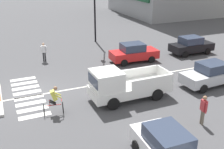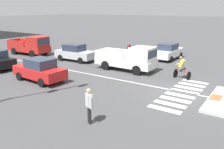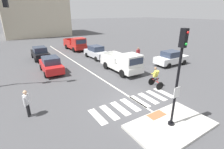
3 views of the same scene
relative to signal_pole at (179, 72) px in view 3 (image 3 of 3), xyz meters
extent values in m
plane|color=#474749|center=(0.00, 2.98, -3.14)|extent=(300.00, 300.00, 0.00)
cube|color=beige|center=(0.00, 0.01, -3.07)|extent=(4.57, 2.73, 0.15)
cube|color=#DB5B38|center=(0.00, 1.02, -2.99)|extent=(1.10, 0.60, 0.01)
cylinder|color=black|center=(0.00, 0.01, -2.93)|extent=(0.32, 0.32, 0.12)
cylinder|color=black|center=(0.00, 0.01, -0.86)|extent=(0.12, 0.12, 4.02)
cube|color=white|center=(0.00, -0.07, -1.06)|extent=(0.44, 0.03, 0.56)
cube|color=black|center=(0.00, 0.01, 1.57)|extent=(0.24, 0.28, 0.84)
sphere|color=red|center=(0.00, -0.15, 1.82)|extent=(0.12, 0.12, 0.12)
sphere|color=green|center=(0.00, -0.15, 1.32)|extent=(0.12, 0.12, 0.12)
cube|color=silver|center=(-2.87, 2.95, -3.14)|extent=(0.44, 1.80, 0.01)
cube|color=silver|center=(-2.05, 2.95, -3.14)|extent=(0.44, 1.80, 0.01)
cube|color=silver|center=(-1.23, 2.95, -3.14)|extent=(0.44, 1.80, 0.01)
cube|color=silver|center=(-0.41, 2.95, -3.14)|extent=(0.44, 1.80, 0.01)
cube|color=silver|center=(0.41, 2.95, -3.14)|extent=(0.44, 1.80, 0.01)
cube|color=silver|center=(1.23, 2.95, -3.14)|extent=(0.44, 1.80, 0.01)
cube|color=silver|center=(2.05, 2.95, -3.14)|extent=(0.44, 1.80, 0.01)
cube|color=silver|center=(2.87, 2.95, -3.14)|extent=(0.44, 1.80, 0.01)
cube|color=silver|center=(0.24, 12.98, -3.14)|extent=(0.14, 28.00, 0.01)
cube|color=black|center=(-6.10, 9.58, 3.33)|extent=(0.36, 0.38, 0.80)
sphere|color=gold|center=(-6.03, 9.74, 3.33)|extent=(0.12, 0.12, 0.12)
cube|color=beige|center=(1.23, 45.82, 4.11)|extent=(14.93, 14.87, 14.51)
cube|color=white|center=(9.24, 7.46, -2.49)|extent=(4.16, 1.84, 0.70)
cube|color=#2D384C|center=(9.09, 7.46, -1.82)|extent=(1.95, 1.54, 0.64)
cylinder|color=black|center=(10.54, 8.25, -2.84)|extent=(0.61, 0.20, 0.60)
cylinder|color=black|center=(10.48, 6.58, -2.84)|extent=(0.61, 0.20, 0.60)
cylinder|color=black|center=(8.00, 8.33, -2.84)|extent=(0.61, 0.20, 0.60)
cylinder|color=black|center=(7.94, 6.67, -2.84)|extent=(0.61, 0.20, 0.60)
cube|color=silver|center=(3.37, 14.82, -2.49)|extent=(1.89, 4.17, 0.70)
cube|color=#2D384C|center=(3.37, 14.97, -1.82)|extent=(1.57, 1.97, 0.64)
cylinder|color=black|center=(4.27, 13.59, -2.84)|extent=(0.21, 0.61, 0.60)
cylinder|color=black|center=(2.60, 13.51, -2.84)|extent=(0.21, 0.61, 0.60)
cylinder|color=black|center=(4.15, 16.13, -2.84)|extent=(0.21, 0.61, 0.60)
cylinder|color=black|center=(2.48, 16.05, -2.84)|extent=(0.21, 0.61, 0.60)
cube|color=black|center=(-3.02, 18.36, -2.49)|extent=(1.72, 4.11, 0.70)
cube|color=#2D384C|center=(-3.02, 18.21, -1.82)|extent=(1.49, 1.91, 0.64)
cylinder|color=black|center=(-3.85, 19.63, -2.84)|extent=(0.18, 0.60, 0.60)
cylinder|color=black|center=(-2.18, 19.62, -2.84)|extent=(0.18, 0.60, 0.60)
cylinder|color=black|center=(-3.86, 17.09, -2.84)|extent=(0.18, 0.60, 0.60)
cylinder|color=black|center=(-2.20, 17.08, -2.84)|extent=(0.18, 0.60, 0.60)
cube|color=red|center=(-3.13, 12.32, -2.49)|extent=(1.89, 4.17, 0.70)
cube|color=#2D384C|center=(-3.14, 12.17, -1.82)|extent=(1.57, 1.97, 0.64)
cylinder|color=black|center=(-3.90, 13.63, -2.84)|extent=(0.21, 0.61, 0.60)
cylinder|color=black|center=(-2.24, 13.56, -2.84)|extent=(0.21, 0.61, 0.60)
cylinder|color=black|center=(-4.02, 11.09, -2.84)|extent=(0.21, 0.61, 0.60)
cylinder|color=black|center=(-2.36, 11.02, -2.84)|extent=(0.21, 0.61, 0.60)
cube|color=red|center=(2.91, 21.49, -2.46)|extent=(2.17, 5.19, 0.60)
cube|color=red|center=(2.99, 19.89, -1.61)|extent=(1.89, 1.79, 1.10)
cube|color=#2D384C|center=(3.04, 19.06, -1.53)|extent=(1.62, 0.17, 0.60)
cube|color=red|center=(3.74, 22.56, -1.86)|extent=(0.27, 2.81, 0.60)
cube|color=red|center=(1.96, 22.46, -1.86)|extent=(0.27, 2.81, 0.60)
cube|color=red|center=(2.77, 23.99, -1.86)|extent=(1.80, 0.20, 0.60)
cylinder|color=black|center=(3.90, 19.96, -2.76)|extent=(0.28, 0.77, 0.76)
cylinder|color=black|center=(2.08, 19.86, -2.76)|extent=(0.28, 0.77, 0.76)
cylinder|color=black|center=(3.74, 22.94, -2.76)|extent=(0.28, 0.77, 0.76)
cylinder|color=black|center=(1.92, 22.84, -2.76)|extent=(0.28, 0.77, 0.76)
cube|color=white|center=(3.00, 8.85, -2.46)|extent=(1.92, 5.11, 0.60)
cube|color=white|center=(3.01, 7.25, -1.61)|extent=(1.81, 1.71, 1.10)
cube|color=#2D384C|center=(3.01, 6.42, -1.53)|extent=(1.62, 0.08, 0.60)
cube|color=white|center=(3.89, 9.87, -1.86)|extent=(0.13, 2.81, 0.60)
cube|color=white|center=(2.11, 9.86, -1.86)|extent=(0.13, 2.81, 0.60)
cube|color=white|center=(2.99, 11.35, -1.86)|extent=(1.80, 0.11, 0.60)
cylinder|color=black|center=(3.92, 7.27, -2.76)|extent=(0.24, 0.76, 0.76)
cylinder|color=black|center=(2.09, 7.26, -2.76)|extent=(0.24, 0.76, 0.76)
cylinder|color=black|center=(3.91, 10.25, -2.76)|extent=(0.24, 0.76, 0.76)
cylinder|color=black|center=(2.08, 10.25, -2.76)|extent=(0.24, 0.76, 0.76)
cylinder|color=black|center=(3.13, 4.50, -2.81)|extent=(0.66, 0.15, 0.66)
cylinder|color=black|center=(2.96, 3.47, -2.81)|extent=(0.66, 0.15, 0.66)
cylinder|color=#B21E1E|center=(3.04, 3.99, -2.59)|extent=(0.20, 0.89, 0.05)
cylinder|color=#B21E1E|center=(3.01, 3.81, -2.41)|extent=(0.04, 0.04, 0.30)
cylinder|color=#B21E1E|center=(3.12, 4.45, -2.29)|extent=(0.44, 0.11, 0.04)
cylinder|color=black|center=(2.96, 3.98, -2.41)|extent=(0.18, 0.41, 0.33)
cylinder|color=black|center=(3.12, 3.95, -2.41)|extent=(0.18, 0.41, 0.33)
cube|color=#DBD64C|center=(3.06, 4.06, -1.98)|extent=(0.40, 0.43, 0.60)
sphere|color=#936B4C|center=(3.07, 4.18, -1.57)|extent=(0.22, 0.22, 0.22)
cylinder|color=#DBD64C|center=(2.93, 4.27, -1.98)|extent=(0.15, 0.46, 0.31)
cylinder|color=#DBD64C|center=(3.24, 4.22, -1.98)|extent=(0.15, 0.46, 0.31)
cylinder|color=black|center=(-6.27, 5.12, -2.73)|extent=(0.12, 0.12, 0.82)
cylinder|color=black|center=(-6.19, 5.25, -2.73)|extent=(0.12, 0.12, 0.82)
cube|color=silver|center=(-6.23, 5.18, -2.02)|extent=(0.37, 0.42, 0.60)
cylinder|color=silver|center=(-6.35, 4.99, -2.07)|extent=(0.09, 0.09, 0.56)
cylinder|color=silver|center=(-6.11, 5.38, -2.07)|extent=(0.09, 0.09, 0.56)
sphere|color=tan|center=(-6.23, 5.18, -1.58)|extent=(0.22, 0.22, 0.22)
cylinder|color=#6B6051|center=(7.31, 10.94, -2.73)|extent=(0.12, 0.12, 0.82)
cylinder|color=#6B6051|center=(7.15, 10.97, -2.73)|extent=(0.12, 0.12, 0.82)
cube|color=#B73338|center=(7.23, 10.96, -2.02)|extent=(0.40, 0.29, 0.60)
cylinder|color=#B73338|center=(7.46, 10.91, -2.07)|extent=(0.09, 0.09, 0.56)
cylinder|color=#B73338|center=(7.01, 11.00, -2.07)|extent=(0.09, 0.09, 0.56)
sphere|color=#936B4C|center=(7.23, 10.96, -1.58)|extent=(0.22, 0.22, 0.22)
camera|label=1|loc=(16.81, 1.65, 4.76)|focal=43.85mm
camera|label=2|loc=(-13.75, -1.14, 1.90)|focal=37.94mm
camera|label=3|loc=(-6.66, -4.49, 2.62)|focal=26.66mm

